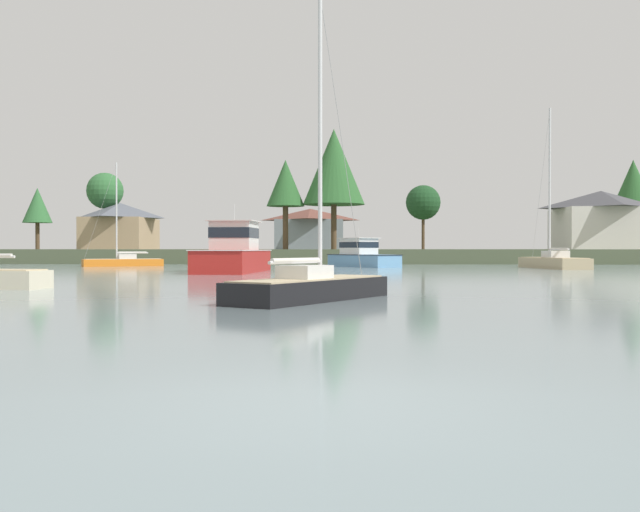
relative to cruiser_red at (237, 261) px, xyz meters
The scene contains 16 objects.
ground_plane 39.50m from the cruiser_red, 79.87° to the right, with size 400.00×400.00×0.00m, color gray.
far_shore_bank 48.03m from the cruiser_red, 81.69° to the left, with size 169.29×51.09×1.46m, color #4C563D.
cruiser_red is the anchor object (origin of this frame).
sailboat_orange 18.54m from the cruiser_red, 130.75° to the left, with size 6.75×4.54×9.40m.
sailboat_sand 24.82m from the cruiser_red, 20.56° to the left, with size 3.33×8.79×13.09m.
cruiser_skyblue 15.81m from the cruiser_red, 58.73° to the left, with size 6.66×8.16×4.17m.
sailboat_black 26.13m from the cruiser_red, 76.38° to the right, with size 4.73×6.31×9.55m.
shore_tree_center_right 52.22m from the cruiser_red, 70.03° to the left, with size 4.67×4.67×8.64m.
shore_tree_inland_b 46.85m from the cruiser_red, 129.36° to the left, with size 3.40×3.40×7.32m.
shore_tree_right_mid 29.73m from the cruiser_red, 88.46° to the left, with size 4.06×4.06×9.58m.
shore_tree_inland_a 52.17m from the cruiser_red, 118.50° to the left, with size 4.78×4.78×10.11m.
shore_tree_far_left 67.07m from the cruiser_red, 46.83° to the left, with size 5.72×5.72×11.91m.
shore_tree_left 30.85m from the cruiser_red, 78.31° to the left, with size 6.61×6.61×12.87m.
cottage_hillside 48.67m from the cruiser_red, 116.84° to the left, with size 8.34×10.37×5.99m.
cottage_eastern 54.93m from the cruiser_red, 46.08° to the left, with size 10.78×10.23×7.04m.
cottage_behind_trees 44.69m from the cruiser_red, 86.61° to the left, with size 9.19×9.50×5.25m.
Camera 1 is at (0.22, -6.84, 1.51)m, focal length 39.14 mm.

